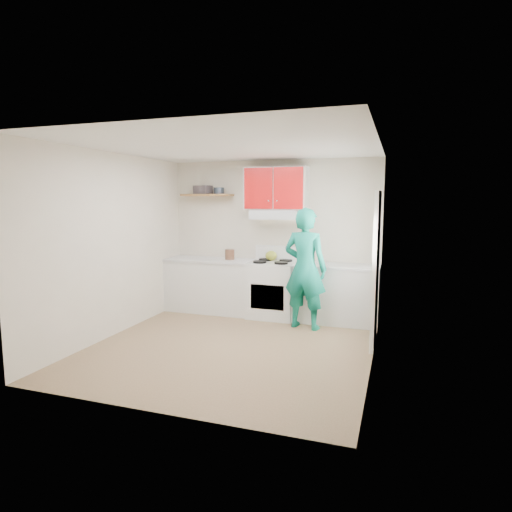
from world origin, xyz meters
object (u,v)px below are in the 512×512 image
(tin, at_px, (219,191))
(crock, at_px, (230,255))
(stove, at_px, (273,290))
(person, at_px, (305,269))
(kettle, at_px, (271,256))

(tin, relative_size, crock, 0.91)
(stove, relative_size, crock, 4.71)
(person, bearing_deg, kettle, -30.64)
(stove, bearing_deg, crock, 175.74)
(crock, bearing_deg, tin, 155.64)
(stove, relative_size, kettle, 4.69)
(tin, bearing_deg, person, -20.29)
(tin, xyz_separation_m, kettle, (0.95, -0.01, -1.09))
(stove, bearing_deg, tin, 170.85)
(stove, xyz_separation_m, crock, (-0.79, 0.06, 0.54))
(person, bearing_deg, tin, -10.53)
(tin, bearing_deg, crock, -24.36)
(stove, distance_m, person, 0.90)
(tin, xyz_separation_m, person, (1.66, -0.61, -1.18))
(crock, xyz_separation_m, person, (1.42, -0.51, -0.09))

